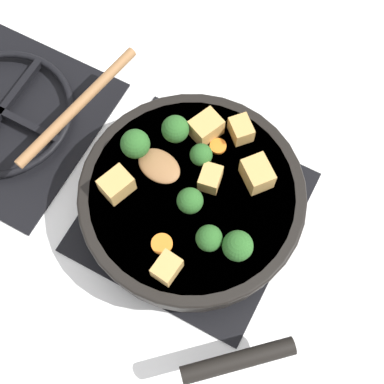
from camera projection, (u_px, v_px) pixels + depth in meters
name	position (u px, v px, depth m)	size (l,w,h in m)	color
ground_plane	(192.00, 212.00, 0.84)	(2.40, 2.40, 0.00)	white
front_burner_grate	(192.00, 209.00, 0.83)	(0.31, 0.31, 0.03)	black
rear_burner_grate	(3.00, 114.00, 0.90)	(0.31, 0.31, 0.03)	black
skillet_pan	(192.00, 200.00, 0.79)	(0.40, 0.39, 0.06)	black
wooden_spoon	(111.00, 130.00, 0.79)	(0.25, 0.23, 0.02)	olive
tofu_cube_center_large	(210.00, 178.00, 0.76)	(0.04, 0.03, 0.03)	tan
tofu_cube_near_handle	(206.00, 127.00, 0.78)	(0.04, 0.03, 0.03)	tan
tofu_cube_east_chunk	(117.00, 185.00, 0.75)	(0.04, 0.03, 0.03)	tan
tofu_cube_west_chunk	(167.00, 268.00, 0.71)	(0.04, 0.03, 0.03)	tan
tofu_cube_back_piece	(241.00, 130.00, 0.79)	(0.04, 0.03, 0.03)	tan
tofu_cube_front_piece	(257.00, 174.00, 0.76)	(0.04, 0.04, 0.04)	tan
broccoli_floret_near_spoon	(190.00, 201.00, 0.73)	(0.04, 0.04, 0.04)	#709956
broccoli_floret_center_top	(201.00, 155.00, 0.76)	(0.03, 0.03, 0.04)	#709956
broccoli_floret_east_rim	(135.00, 144.00, 0.76)	(0.04, 0.04, 0.05)	#709956
broccoli_floret_west_rim	(238.00, 246.00, 0.71)	(0.04, 0.04, 0.05)	#709956
broccoli_floret_north_edge	(209.00, 238.00, 0.71)	(0.04, 0.04, 0.04)	#709956
broccoli_floret_south_cluster	(175.00, 129.00, 0.77)	(0.04, 0.04, 0.05)	#709956
carrot_slice_orange_thin	(159.00, 242.00, 0.74)	(0.03, 0.03, 0.01)	orange
carrot_slice_near_center	(220.00, 147.00, 0.79)	(0.02, 0.02, 0.01)	orange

